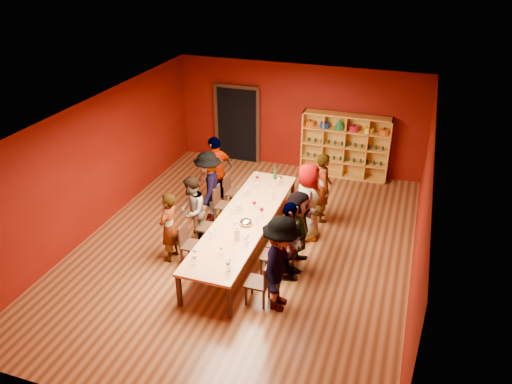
% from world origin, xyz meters
% --- Properties ---
extents(room_shell, '(7.10, 9.10, 3.04)m').
position_xyz_m(room_shell, '(0.00, 0.00, 1.50)').
color(room_shell, '#5B2F18').
rests_on(room_shell, ground).
extents(tasting_table, '(1.10, 4.50, 0.75)m').
position_xyz_m(tasting_table, '(0.00, 0.00, 0.70)').
color(tasting_table, tan).
rests_on(tasting_table, ground).
extents(doorway, '(1.40, 0.17, 2.30)m').
position_xyz_m(doorway, '(-1.80, 4.43, 1.12)').
color(doorway, black).
rests_on(doorway, ground).
extents(shelving_unit, '(2.40, 0.40, 1.80)m').
position_xyz_m(shelving_unit, '(1.40, 4.32, 0.98)').
color(shelving_unit, '#C78A2C').
rests_on(shelving_unit, ground).
extents(chair_person_left_1, '(0.42, 0.42, 0.89)m').
position_xyz_m(chair_person_left_1, '(-0.91, -0.87, 0.50)').
color(chair_person_left_1, black).
rests_on(chair_person_left_1, ground).
extents(person_left_1, '(0.43, 0.57, 1.52)m').
position_xyz_m(person_left_1, '(-1.33, -0.87, 0.76)').
color(person_left_1, '#151D3B').
rests_on(person_left_1, ground).
extents(chair_person_left_2, '(0.42, 0.42, 0.89)m').
position_xyz_m(chair_person_left_2, '(-0.91, -0.12, 0.50)').
color(chair_person_left_2, black).
rests_on(chair_person_left_2, ground).
extents(person_left_2, '(0.60, 0.84, 1.57)m').
position_xyz_m(person_left_2, '(-1.16, -0.12, 0.78)').
color(person_left_2, '#5D81C0').
rests_on(person_left_2, ground).
extents(chair_person_left_3, '(0.42, 0.42, 0.89)m').
position_xyz_m(chair_person_left_3, '(-0.91, 0.89, 0.50)').
color(chair_person_left_3, black).
rests_on(chair_person_left_3, ground).
extents(person_left_3, '(0.72, 1.19, 1.72)m').
position_xyz_m(person_left_3, '(-1.21, 0.89, 0.86)').
color(person_left_3, white).
rests_on(person_left_3, ground).
extents(chair_person_left_4, '(0.42, 0.42, 0.89)m').
position_xyz_m(chair_person_left_4, '(-0.91, 1.58, 0.50)').
color(chair_person_left_4, black).
rests_on(chair_person_left_4, ground).
extents(person_left_4, '(0.88, 1.18, 1.83)m').
position_xyz_m(person_left_4, '(-1.31, 1.58, 0.91)').
color(person_left_4, silver).
rests_on(person_left_4, ground).
extents(chair_person_right_0, '(0.42, 0.42, 0.89)m').
position_xyz_m(chair_person_right_0, '(0.91, -1.60, 0.50)').
color(chair_person_right_0, black).
rests_on(chair_person_right_0, ground).
extents(person_right_0, '(0.52, 1.22, 1.87)m').
position_xyz_m(person_right_0, '(1.26, -1.60, 0.94)').
color(person_right_0, '#141D38').
rests_on(person_right_0, ground).
extents(chair_person_right_1, '(0.42, 0.42, 0.89)m').
position_xyz_m(chair_person_right_1, '(0.91, -0.70, 0.50)').
color(chair_person_right_1, black).
rests_on(chair_person_right_1, ground).
extents(person_right_1, '(0.71, 1.07, 1.68)m').
position_xyz_m(person_right_1, '(1.16, -0.70, 0.84)').
color(person_right_1, '#4D4D52').
rests_on(person_right_1, ground).
extents(chair_person_right_2, '(0.42, 0.42, 0.89)m').
position_xyz_m(chair_person_right_2, '(0.91, -0.25, 0.50)').
color(chair_person_right_2, black).
rests_on(chair_person_right_2, ground).
extents(person_right_2, '(0.47, 1.58, 1.70)m').
position_xyz_m(person_right_2, '(1.23, -0.25, 0.85)').
color(person_right_2, white).
rests_on(person_right_2, ground).
extents(chair_person_right_3, '(0.42, 0.42, 0.89)m').
position_xyz_m(chair_person_right_3, '(0.91, 0.86, 0.50)').
color(chair_person_right_3, black).
rests_on(chair_person_right_3, ground).
extents(person_right_3, '(0.64, 0.95, 1.79)m').
position_xyz_m(person_right_3, '(1.16, 0.86, 0.89)').
color(person_right_3, '#4C4C51').
rests_on(person_right_3, ground).
extents(chair_person_right_4, '(0.42, 0.42, 0.89)m').
position_xyz_m(chair_person_right_4, '(0.91, 1.74, 0.50)').
color(chair_person_right_4, black).
rests_on(chair_person_right_4, ground).
extents(person_right_4, '(0.66, 0.75, 1.69)m').
position_xyz_m(person_right_4, '(1.32, 1.74, 0.85)').
color(person_right_4, '#5A7FBA').
rests_on(person_right_4, ground).
extents(wine_glass_0, '(0.08, 0.08, 0.20)m').
position_xyz_m(wine_glass_0, '(-0.26, 1.65, 0.89)').
color(wine_glass_0, silver).
rests_on(wine_glass_0, tasting_table).
extents(wine_glass_1, '(0.09, 0.09, 0.22)m').
position_xyz_m(wine_glass_1, '(0.32, 0.18, 0.91)').
color(wine_glass_1, silver).
rests_on(wine_glass_1, tasting_table).
extents(wine_glass_2, '(0.08, 0.08, 0.21)m').
position_xyz_m(wine_glass_2, '(0.08, 0.42, 0.90)').
color(wine_glass_2, silver).
rests_on(wine_glass_2, tasting_table).
extents(wine_glass_3, '(0.09, 0.09, 0.21)m').
position_xyz_m(wine_glass_3, '(-0.03, -0.50, 0.90)').
color(wine_glass_3, silver).
rests_on(wine_glass_3, tasting_table).
extents(wine_glass_4, '(0.09, 0.09, 0.22)m').
position_xyz_m(wine_glass_4, '(-0.37, -1.66, 0.91)').
color(wine_glass_4, silver).
rests_on(wine_glass_4, tasting_table).
extents(wine_glass_5, '(0.07, 0.07, 0.18)m').
position_xyz_m(wine_glass_5, '(-0.36, 1.88, 0.88)').
color(wine_glass_5, silver).
rests_on(wine_glass_5, tasting_table).
extents(wine_glass_6, '(0.08, 0.08, 0.20)m').
position_xyz_m(wine_glass_6, '(0.27, 1.81, 0.90)').
color(wine_glass_6, silver).
rests_on(wine_glass_6, tasting_table).
extents(wine_glass_7, '(0.08, 0.08, 0.20)m').
position_xyz_m(wine_glass_7, '(-0.29, -1.84, 0.90)').
color(wine_glass_7, silver).
rests_on(wine_glass_7, tasting_table).
extents(wine_glass_8, '(0.08, 0.08, 0.20)m').
position_xyz_m(wine_glass_8, '(-0.29, 0.03, 0.89)').
color(wine_glass_8, silver).
rests_on(wine_glass_8, tasting_table).
extents(wine_glass_9, '(0.07, 0.07, 0.18)m').
position_xyz_m(wine_glass_9, '(0.36, -0.94, 0.88)').
color(wine_glass_9, silver).
rests_on(wine_glass_9, tasting_table).
extents(wine_glass_10, '(0.07, 0.07, 0.18)m').
position_xyz_m(wine_glass_10, '(0.30, -0.13, 0.88)').
color(wine_glass_10, silver).
rests_on(wine_glass_10, tasting_table).
extents(wine_glass_11, '(0.07, 0.07, 0.18)m').
position_xyz_m(wine_glass_11, '(-0.36, -0.96, 0.88)').
color(wine_glass_11, silver).
rests_on(wine_glass_11, tasting_table).
extents(wine_glass_12, '(0.07, 0.07, 0.19)m').
position_xyz_m(wine_glass_12, '(0.04, -1.40, 0.89)').
color(wine_glass_12, silver).
rests_on(wine_glass_12, tasting_table).
extents(wine_glass_13, '(0.07, 0.07, 0.18)m').
position_xyz_m(wine_glass_13, '(0.36, -0.84, 0.88)').
color(wine_glass_13, silver).
rests_on(wine_glass_13, tasting_table).
extents(wine_glass_14, '(0.08, 0.08, 0.21)m').
position_xyz_m(wine_glass_14, '(0.26, 1.69, 0.90)').
color(wine_glass_14, silver).
rests_on(wine_glass_14, tasting_table).
extents(wine_glass_15, '(0.09, 0.09, 0.22)m').
position_xyz_m(wine_glass_15, '(0.30, 0.98, 0.91)').
color(wine_glass_15, silver).
rests_on(wine_glass_15, tasting_table).
extents(wine_glass_16, '(0.07, 0.07, 0.18)m').
position_xyz_m(wine_glass_16, '(-0.16, 1.37, 0.88)').
color(wine_glass_16, silver).
rests_on(wine_glass_16, tasting_table).
extents(wine_glass_17, '(0.07, 0.07, 0.18)m').
position_xyz_m(wine_glass_17, '(-0.32, -0.82, 0.88)').
color(wine_glass_17, silver).
rests_on(wine_glass_17, tasting_table).
extents(wine_glass_18, '(0.09, 0.09, 0.22)m').
position_xyz_m(wine_glass_18, '(0.35, -1.84, 0.91)').
color(wine_glass_18, silver).
rests_on(wine_glass_18, tasting_table).
extents(wine_glass_19, '(0.09, 0.09, 0.21)m').
position_xyz_m(wine_glass_19, '(0.33, -1.75, 0.90)').
color(wine_glass_19, silver).
rests_on(wine_glass_19, tasting_table).
extents(wine_glass_20, '(0.08, 0.08, 0.20)m').
position_xyz_m(wine_glass_20, '(-0.30, 0.88, 0.90)').
color(wine_glass_20, silver).
rests_on(wine_glass_20, tasting_table).
extents(wine_glass_21, '(0.09, 0.09, 0.22)m').
position_xyz_m(wine_glass_21, '(-0.27, 1.00, 0.91)').
color(wine_glass_21, silver).
rests_on(wine_glass_21, tasting_table).
extents(spittoon_bowl, '(0.27, 0.27, 0.15)m').
position_xyz_m(spittoon_bowl, '(0.12, -0.25, 0.81)').
color(spittoon_bowl, silver).
rests_on(spittoon_bowl, tasting_table).
extents(carafe_a, '(0.14, 0.14, 0.28)m').
position_xyz_m(carafe_a, '(-0.19, 0.14, 0.88)').
color(carafe_a, silver).
rests_on(carafe_a, tasting_table).
extents(carafe_b, '(0.14, 0.14, 0.28)m').
position_xyz_m(carafe_b, '(0.14, -0.83, 0.88)').
color(carafe_b, silver).
rests_on(carafe_b, tasting_table).
extents(wine_bottle, '(0.09, 0.09, 0.33)m').
position_xyz_m(wine_bottle, '(0.07, 2.00, 0.88)').
color(wine_bottle, '#153A1C').
rests_on(wine_bottle, tasting_table).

